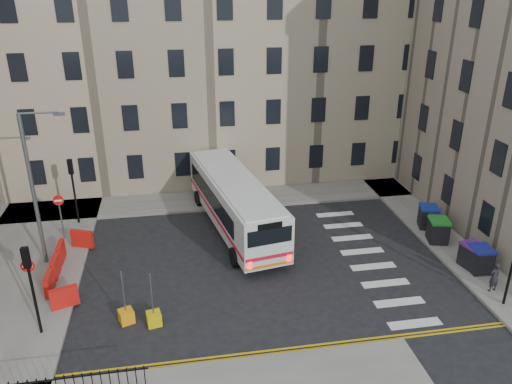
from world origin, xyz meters
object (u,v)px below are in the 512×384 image
object	(u,v)px
wheelie_bin_e	(428,217)
bollard_yellow	(154,319)
wheelie_bin_a	(480,259)
pedestrian	(494,277)
wheelie_bin_c	(438,230)
wheelie_bin_b	(473,255)
bus	(234,201)
streetlamp	(33,189)
bollard_chevron	(126,316)
wheelie_bin_d	(435,220)

from	to	relation	value
wheelie_bin_e	bollard_yellow	bearing A→B (deg)	-140.34
wheelie_bin_a	pedestrian	size ratio (longest dim) A/B	0.86
wheelie_bin_a	wheelie_bin_c	size ratio (longest dim) A/B	0.92
wheelie_bin_b	bus	bearing A→B (deg)	137.38
wheelie_bin_b	wheelie_bin_e	distance (m)	4.60
bus	bollard_yellow	world-z (taller)	bus
streetlamp	bus	distance (m)	10.96
pedestrian	bollard_chevron	world-z (taller)	pedestrian
wheelie_bin_b	wheelie_bin_d	bearing A→B (deg)	75.49
streetlamp	pedestrian	size ratio (longest dim) A/B	5.30
wheelie_bin_c	wheelie_bin_b	bearing A→B (deg)	-68.33
wheelie_bin_d	wheelie_bin_e	distance (m)	0.46
wheelie_bin_a	wheelie_bin_e	bearing A→B (deg)	96.47
wheelie_bin_c	bollard_chevron	bearing A→B (deg)	-152.00
wheelie_bin_b	bollard_chevron	world-z (taller)	wheelie_bin_b
bus	pedestrian	distance (m)	14.36
streetlamp	bollard_chevron	xyz separation A→B (m)	(4.51, -5.71, -4.04)
wheelie_bin_c	bollard_yellow	world-z (taller)	wheelie_bin_c
streetlamp	wheelie_bin_e	distance (m)	22.10
bollard_chevron	wheelie_bin_d	bearing A→B (deg)	17.87
wheelie_bin_b	wheelie_bin_d	world-z (taller)	wheelie_bin_b
pedestrian	bollard_yellow	world-z (taller)	pedestrian
wheelie_bin_e	pedestrian	size ratio (longest dim) A/B	0.95
wheelie_bin_d	streetlamp	bearing A→B (deg)	-162.32
wheelie_bin_b	wheelie_bin_c	size ratio (longest dim) A/B	0.94
wheelie_bin_a	wheelie_bin_b	world-z (taller)	wheelie_bin_a
wheelie_bin_a	bus	bearing A→B (deg)	152.51
bus	wheelie_bin_e	xyz separation A→B (m)	(11.42, -2.06, -1.01)
streetlamp	wheelie_bin_a	world-z (taller)	streetlamp
wheelie_bin_b	wheelie_bin_e	bearing A→B (deg)	78.66
bus	wheelie_bin_a	bearing A→B (deg)	-41.18
wheelie_bin_b	bollard_yellow	world-z (taller)	wheelie_bin_b
pedestrian	wheelie_bin_e	bearing A→B (deg)	-101.20
wheelie_bin_e	bollard_yellow	distance (m)	17.35
bus	wheelie_bin_d	bearing A→B (deg)	-21.78
wheelie_bin_e	wheelie_bin_d	bearing A→B (deg)	-39.41
wheelie_bin_a	wheelie_bin_c	world-z (taller)	wheelie_bin_c
wheelie_bin_d	wheelie_bin_e	bearing A→B (deg)	140.48
wheelie_bin_d	pedestrian	size ratio (longest dim) A/B	0.83
streetlamp	wheelie_bin_d	xyz separation A→B (m)	(22.06, -0.05, -3.61)
wheelie_bin_e	bus	bearing A→B (deg)	-172.30
pedestrian	bollard_yellow	size ratio (longest dim) A/B	2.56
bus	wheelie_bin_d	distance (m)	11.97
bollard_chevron	pedestrian	bearing A→B (deg)	-2.50
bus	wheelie_bin_c	distance (m)	11.81
bus	pedestrian	world-z (taller)	bus
wheelie_bin_d	wheelie_bin_e	xyz separation A→B (m)	(-0.24, 0.38, 0.09)
wheelie_bin_d	bollard_yellow	bearing A→B (deg)	-141.90
streetlamp	bollard_yellow	distance (m)	9.28
bollard_yellow	bollard_chevron	size ratio (longest dim) A/B	1.00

